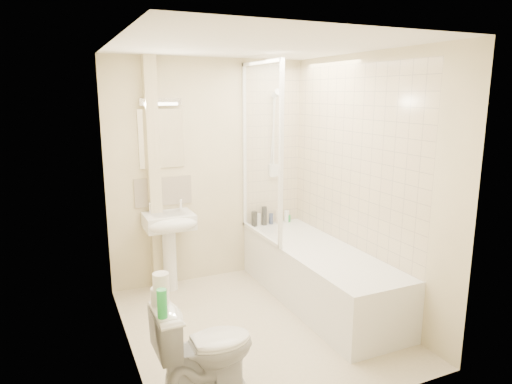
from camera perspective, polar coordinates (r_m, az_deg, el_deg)
name	(u,v)px	position (r m, az deg, el deg)	size (l,w,h in m)	color
floor	(258,325)	(4.26, 0.20, -16.27)	(2.50, 2.50, 0.00)	beige
wall_back	(210,172)	(4.98, -5.77, 2.54)	(2.20, 0.02, 2.40)	beige
wall_left	(124,208)	(3.54, -16.23, -1.90)	(0.02, 2.50, 2.40)	beige
wall_right	(364,184)	(4.40, 13.36, 0.98)	(0.02, 2.50, 2.40)	beige
ceiling	(258,46)	(3.76, 0.23, 17.82)	(2.20, 2.50, 0.02)	white
tile_back	(272,148)	(5.22, 2.07, 5.54)	(0.70, 0.01, 1.75)	beige
tile_right	(351,158)	(4.51, 11.84, 4.23)	(0.01, 2.10, 1.75)	beige
pipe_boxing	(154,177)	(4.76, -12.62, 1.86)	(0.12, 0.12, 2.40)	beige
splashback	(163,191)	(4.87, -11.50, 0.08)	(0.60, 0.01, 0.30)	beige
mirror	(161,139)	(4.78, -11.78, 6.54)	(0.46, 0.01, 0.60)	white
strip_light	(160,102)	(4.74, -11.91, 10.97)	(0.42, 0.07, 0.07)	silver
bathtub	(318,273)	(4.62, 7.77, -10.06)	(0.70, 2.10, 0.55)	white
shower_screen	(261,152)	(4.67, 0.62, 5.06)	(0.04, 0.92, 1.80)	white
shower_fixture	(274,138)	(5.17, 2.29, 6.81)	(0.10, 0.16, 0.99)	white
pedestal_sink	(170,230)	(4.74, -10.70, -4.74)	(0.49, 0.46, 0.95)	white
bottle_black_a	(254,219)	(5.20, -0.21, -3.38)	(0.07, 0.07, 0.17)	black
bottle_white_a	(258,220)	(5.22, 0.27, -3.49)	(0.06, 0.06, 0.14)	silver
bottle_black_b	(264,216)	(5.24, 1.04, -2.99)	(0.06, 0.06, 0.22)	black
bottle_blue	(271,219)	(5.29, 1.89, -3.36)	(0.05, 0.05, 0.13)	navy
bottle_cream	(278,216)	(5.33, 2.82, -3.06)	(0.07, 0.07, 0.16)	beige
bottle_white_b	(287,216)	(5.38, 3.84, -3.05)	(0.06, 0.06, 0.14)	white
bottle_green	(288,218)	(5.39, 4.03, -3.31)	(0.06, 0.06, 0.08)	green
toilet	(205,348)	(3.29, -6.41, -18.81)	(0.68, 0.40, 0.69)	white
toilet_roll_lower	(160,296)	(3.12, -11.91, -12.59)	(0.12, 0.12, 0.11)	white
toilet_roll_upper	(161,281)	(3.05, -11.80, -10.88)	(0.11, 0.11, 0.11)	white
green_bottle	(162,304)	(2.92, -11.66, -13.50)	(0.06, 0.06, 0.18)	green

